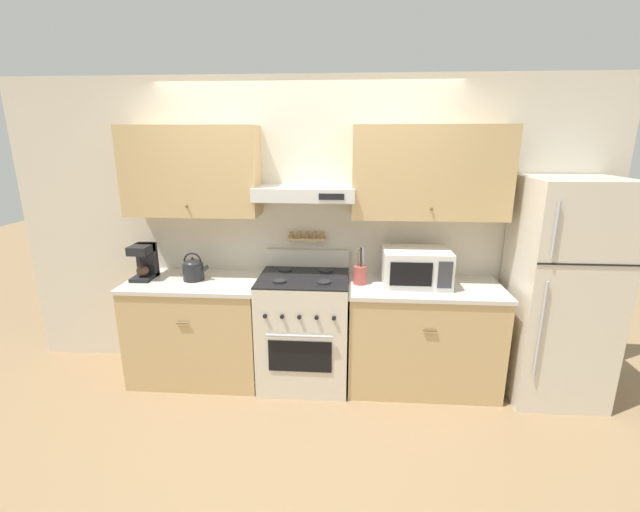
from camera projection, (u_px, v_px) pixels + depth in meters
name	position (u px, v px, depth m)	size (l,w,h in m)	color
ground_plane	(301.00, 400.00, 3.47)	(16.00, 16.00, 0.00)	#937551
wall_back	(310.00, 210.00, 3.66)	(5.20, 0.46, 2.55)	beige
counter_left	(198.00, 328.00, 3.73)	(1.12, 0.64, 0.89)	tan
counter_right	(422.00, 336.00, 3.60)	(1.25, 0.64, 0.89)	tan
stove_range	(304.00, 329.00, 3.64)	(0.74, 0.67, 1.10)	beige
refrigerator	(560.00, 291.00, 3.37)	(0.71, 0.70, 1.77)	beige
tea_kettle	(193.00, 269.00, 3.59)	(0.22, 0.17, 0.24)	#232326
coffee_maker	(145.00, 261.00, 3.64)	(0.16, 0.24, 0.30)	black
microwave	(416.00, 267.00, 3.47)	(0.54, 0.39, 0.30)	white
utensil_crock	(360.00, 274.00, 3.50)	(0.11, 0.11, 0.31)	#B24C42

